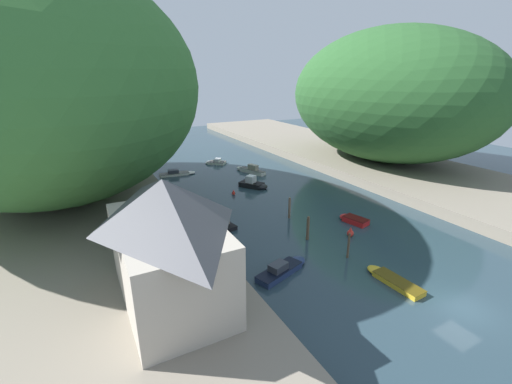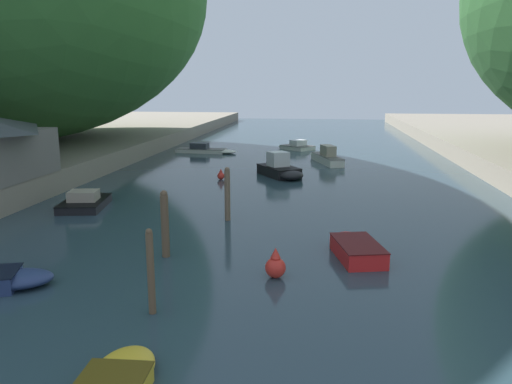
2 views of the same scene
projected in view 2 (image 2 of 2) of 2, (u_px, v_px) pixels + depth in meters
The scene contains 12 objects.
water_surface at pixel (287, 182), 33.99m from camera, with size 130.00×130.00×0.00m, color #283D47.
boat_far_right_bank at pixel (325, 157), 42.81m from camera, with size 3.19×6.47×1.53m.
boat_moored_right at pixel (206, 150), 48.63m from camera, with size 6.10×2.17×0.96m.
boat_far_upstream at pixel (281, 170), 35.96m from camera, with size 3.97×4.73×1.75m.
boat_white_cruiser at pixel (355, 247), 19.39m from camera, with size 2.23×3.69×0.65m.
boat_navy_launch at pixel (295, 146), 51.49m from camera, with size 4.27×4.15×0.97m.
boat_mid_channel at pixel (87, 201), 27.32m from camera, with size 2.79×4.61×0.96m.
mooring_post_second at pixel (151, 271), 14.25m from camera, with size 0.21×0.21×2.56m.
mooring_post_middle at pixel (165, 224), 19.04m from camera, with size 0.30×0.30×2.62m.
mooring_post_fourth at pixel (227, 194), 24.21m from camera, with size 0.28×0.28×2.64m.
channel_buoy_near at pixel (221, 175), 34.95m from camera, with size 0.51×0.51×0.77m.
channel_buoy_far at pixel (275, 266), 17.12m from camera, with size 0.72×0.72×1.08m.
Camera 2 is at (2.25, -3.36, 6.51)m, focal length 35.00 mm.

